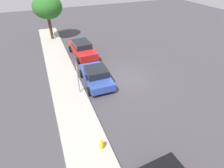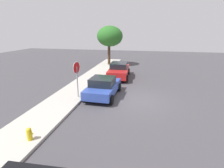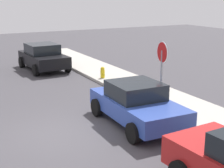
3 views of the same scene
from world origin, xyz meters
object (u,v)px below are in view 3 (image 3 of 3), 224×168
Objects in this scene: parked_car_blue at (137,103)px; fire_hydrant at (103,74)px; parked_car_black at (43,57)px; stop_sign at (162,63)px.

parked_car_blue reaches higher than fire_hydrant.
parked_car_black is (-9.94, -0.25, 0.05)m from parked_car_blue.
parked_car_blue is 5.55× the size of fire_hydrant.
stop_sign is 0.67× the size of parked_car_black.
fire_hydrant is at bearing 179.20° from stop_sign.
parked_car_black is at bearing -168.59° from stop_sign.
fire_hydrant is at bearing 25.73° from parked_car_black.
parked_car_blue is at bearing -62.25° from stop_sign.
stop_sign is at bearing 11.41° from parked_car_black.
fire_hydrant is (-5.14, 0.07, -1.45)m from stop_sign.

